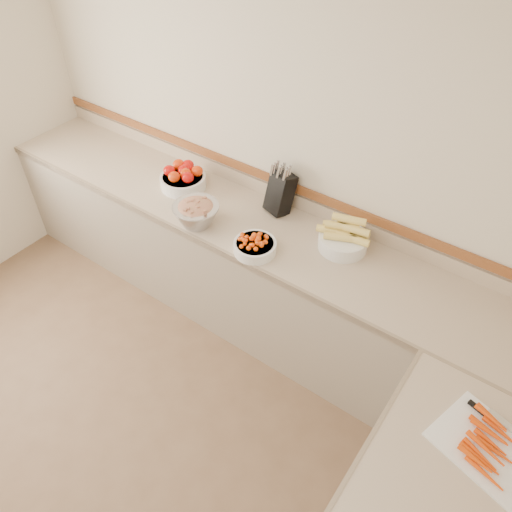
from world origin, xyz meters
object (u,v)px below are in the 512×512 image
Objects in this scene: corn_bowl at (344,238)px; knife_block at (280,192)px; tomato_bowl at (183,178)px; cutting_board at (488,445)px; cherry_tomato_bowl at (255,245)px; rhubarb_bowl at (196,213)px.

knife_block is at bearing 170.45° from corn_bowl.
cutting_board is at bearing -16.65° from tomato_bowl.
cherry_tomato_bowl is at bearing -18.13° from tomato_bowl.
tomato_bowl reaches higher than cutting_board.
cutting_board is at bearing -12.29° from rhubarb_bowl.
tomato_bowl is at bearing -176.43° from corn_bowl.
cherry_tomato_bowl is at bearing 164.14° from cutting_board.
knife_block is 0.56m from rhubarb_bowl.
corn_bowl is 0.67× the size of cutting_board.
tomato_bowl is 1.23× the size of cherry_tomato_bowl.
cherry_tomato_bowl is 0.87× the size of rhubarb_bowl.
corn_bowl is (1.22, 0.08, 0.00)m from tomato_bowl.
tomato_bowl is 0.96× the size of corn_bowl.
rhubarb_bowl is at bearing -158.58° from corn_bowl.
tomato_bowl is (-0.70, -0.16, -0.07)m from knife_block.
knife_block is 0.45m from cherry_tomato_bowl.
knife_block reaches higher than cutting_board.
knife_block is 1.85m from cutting_board.
cherry_tomato_bowl is 0.54m from corn_bowl.
corn_bowl is 1.11× the size of rhubarb_bowl.
knife_block is 0.73m from tomato_bowl.
rhubarb_bowl reaches higher than tomato_bowl.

